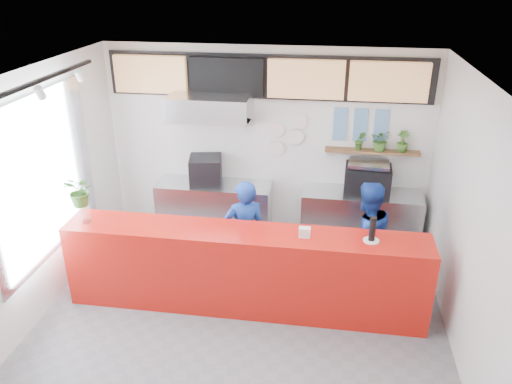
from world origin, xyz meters
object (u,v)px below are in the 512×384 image
Objects in this scene: espresso_machine at (367,180)px; staff_right at (365,239)px; service_counter at (245,270)px; pepper_mill at (372,229)px; staff_center at (245,234)px; panini_oven at (206,171)px.

espresso_machine is 1.28m from staff_right.
staff_right is at bearing -90.27° from espresso_machine.
service_counter is at bearing -6.12° from staff_right.
service_counter is 1.67m from pepper_mill.
staff_center is 1.58m from staff_right.
espresso_machine is at bearing -120.04° from staff_right.
espresso_machine is 0.42× the size of staff_right.
staff_center is (0.83, -1.29, -0.35)m from panini_oven.
panini_oven is 0.30× the size of staff_right.
staff_center is at bearing -67.18° from panini_oven.
staff_right is (-0.07, -1.24, -0.32)m from espresso_machine.
service_counter is 6.71× the size of espresso_machine.
panini_oven is 1.57m from staff_center.
pepper_mill is (2.43, -1.80, 0.15)m from panini_oven.
staff_center reaches higher than pepper_mill.
staff_right is 5.35× the size of pepper_mill.
espresso_machine is at bearing 88.51° from pepper_mill.
staff_center is at bearing -138.97° from espresso_machine.
service_counter is at bearing -73.01° from panini_oven.
service_counter is 2.45m from espresso_machine.
panini_oven is 0.31× the size of staff_center.
espresso_machine is at bearing -10.12° from panini_oven.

